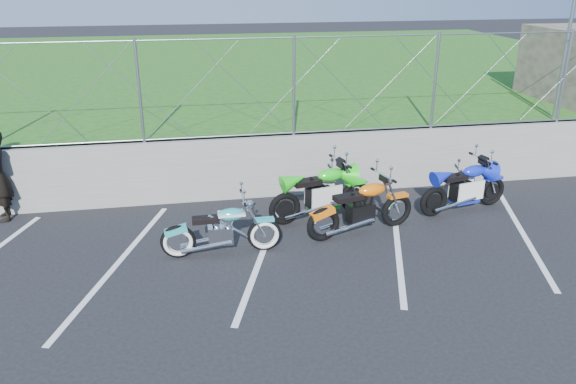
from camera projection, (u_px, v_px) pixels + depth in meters
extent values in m
plane|color=black|center=(272.00, 280.00, 8.67)|extent=(90.00, 90.00, 0.00)
cube|color=slate|center=(246.00, 167.00, 11.63)|extent=(30.00, 0.22, 1.30)
cube|color=#1F5216|center=(216.00, 81.00, 20.78)|extent=(30.00, 20.00, 1.30)
cylinder|color=gray|center=(243.00, 38.00, 10.67)|extent=(28.00, 0.03, 0.03)
cylinder|color=gray|center=(245.00, 135.00, 11.37)|extent=(28.00, 0.03, 0.03)
cylinder|color=gray|center=(566.00, 51.00, 12.40)|extent=(0.08, 0.08, 3.00)
cube|color=silver|center=(118.00, 262.00, 9.18)|extent=(1.49, 4.31, 0.01)
cube|color=silver|center=(264.00, 250.00, 9.58)|extent=(1.49, 4.31, 0.01)
cube|color=silver|center=(397.00, 239.00, 9.98)|extent=(1.49, 4.31, 0.01)
cube|color=silver|center=(520.00, 229.00, 10.38)|extent=(1.49, 4.31, 0.01)
torus|color=black|center=(178.00, 242.00, 9.25)|extent=(0.59, 0.10, 0.59)
torus|color=black|center=(264.00, 234.00, 9.50)|extent=(0.59, 0.10, 0.59)
cube|color=silver|center=(221.00, 235.00, 9.35)|extent=(0.41, 0.25, 0.30)
ellipsoid|color=teal|center=(231.00, 214.00, 9.25)|extent=(0.47, 0.22, 0.21)
cube|color=black|center=(206.00, 220.00, 9.20)|extent=(0.45, 0.22, 0.08)
cube|color=teal|center=(264.00, 220.00, 9.39)|extent=(0.34, 0.14, 0.05)
cylinder|color=silver|center=(243.00, 198.00, 9.18)|extent=(0.03, 0.64, 0.02)
torus|color=black|center=(323.00, 224.00, 9.82)|extent=(0.64, 0.26, 0.63)
torus|color=black|center=(396.00, 210.00, 10.39)|extent=(0.64, 0.26, 0.63)
cube|color=black|center=(360.00, 213.00, 10.06)|extent=(0.52, 0.39, 0.35)
ellipsoid|color=orange|center=(372.00, 190.00, 10.00)|extent=(0.58, 0.37, 0.24)
cube|color=black|center=(348.00, 198.00, 9.84)|extent=(0.55, 0.36, 0.09)
cube|color=orange|center=(398.00, 196.00, 10.29)|extent=(0.41, 0.24, 0.06)
cylinder|color=silver|center=(383.00, 175.00, 9.99)|extent=(0.20, 0.72, 0.03)
torus|color=black|center=(285.00, 209.00, 10.46)|extent=(0.65, 0.26, 0.64)
torus|color=black|center=(355.00, 196.00, 11.03)|extent=(0.65, 0.26, 0.64)
cube|color=black|center=(320.00, 197.00, 10.70)|extent=(0.54, 0.40, 0.36)
ellipsoid|color=#1FE51C|center=(331.00, 175.00, 10.63)|extent=(0.61, 0.38, 0.25)
cube|color=black|center=(307.00, 182.00, 10.46)|extent=(0.58, 0.37, 0.10)
cube|color=#1FE51C|center=(355.00, 182.00, 10.92)|extent=(0.43, 0.25, 0.06)
cylinder|color=silver|center=(340.00, 161.00, 10.61)|extent=(0.21, 0.75, 0.03)
torus|color=black|center=(433.00, 202.00, 10.82)|extent=(0.61, 0.24, 0.60)
torus|color=black|center=(492.00, 191.00, 11.34)|extent=(0.61, 0.24, 0.60)
cube|color=black|center=(463.00, 192.00, 11.03)|extent=(0.51, 0.38, 0.34)
ellipsoid|color=#1428BF|center=(474.00, 171.00, 10.96)|extent=(0.57, 0.36, 0.23)
cube|color=black|center=(454.00, 178.00, 10.81)|extent=(0.54, 0.35, 0.09)
cube|color=#1428BF|center=(493.00, 178.00, 11.23)|extent=(0.41, 0.23, 0.06)
cylinder|color=silver|center=(483.00, 159.00, 10.94)|extent=(0.19, 0.71, 0.03)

